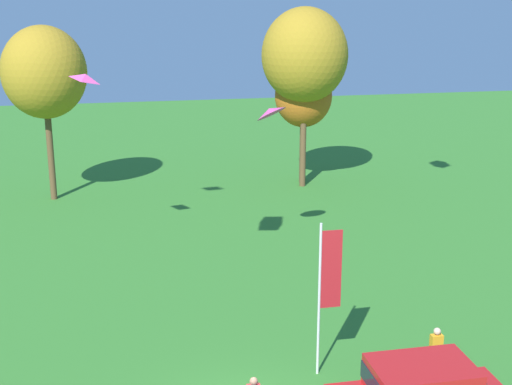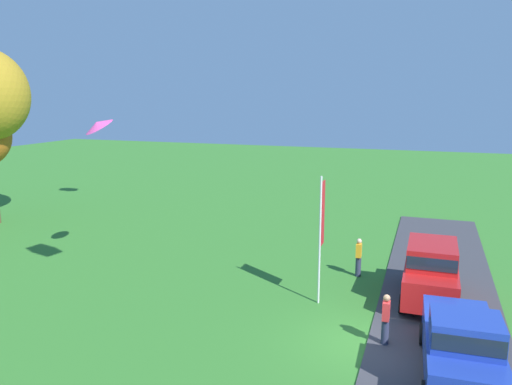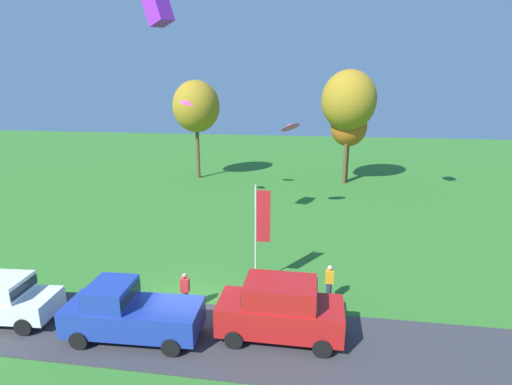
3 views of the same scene
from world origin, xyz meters
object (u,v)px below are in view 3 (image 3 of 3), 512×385
at_px(kite_box_mid_center, 158,10).
at_px(tree_center_back, 196,107).
at_px(tree_lone_near, 349,101).
at_px(kite_diamond_high_right, 187,102).
at_px(flag_banner, 261,223).
at_px(person_beside_suv, 329,283).
at_px(car_pickup_mid_row, 128,311).
at_px(car_sedan_by_flagpole, 0,298).
at_px(person_on_lawn, 185,292).
at_px(tree_far_right, 349,127).
at_px(car_suv_far_end, 280,307).
at_px(kite_delta_trailing_tail, 290,126).

bearing_deg(kite_box_mid_center, tree_center_back, 102.07).
height_order(tree_center_back, tree_lone_near, tree_lone_near).
relative_size(tree_lone_near, kite_diamond_high_right, 10.90).
bearing_deg(tree_lone_near, flag_banner, -103.43).
height_order(person_beside_suv, kite_box_mid_center, kite_box_mid_center).
relative_size(car_pickup_mid_row, tree_lone_near, 0.48).
bearing_deg(tree_center_back, car_sedan_by_flagpole, -90.63).
height_order(person_on_lawn, flag_banner, flag_banner).
bearing_deg(flag_banner, car_sedan_by_flagpole, -154.87).
distance_m(car_sedan_by_flagpole, tree_far_right, 31.11).
bearing_deg(kite_box_mid_center, car_suv_far_end, -46.29).
bearing_deg(kite_diamond_high_right, kite_box_mid_center, -80.10).
bearing_deg(kite_diamond_high_right, tree_far_right, 41.64).
bearing_deg(tree_lone_near, tree_center_back, 179.51).
relative_size(car_suv_far_end, kite_box_mid_center, 3.52).
height_order(car_suv_far_end, tree_center_back, tree_center_back).
relative_size(person_beside_suv, kite_box_mid_center, 1.31).
xyz_separation_m(car_pickup_mid_row, tree_far_right, (9.58, 27.09, 4.22)).
xyz_separation_m(car_suv_far_end, tree_center_back, (-10.80, 25.54, 5.84)).
xyz_separation_m(car_pickup_mid_row, kite_box_mid_center, (-1.31, 8.02, 11.65)).
relative_size(tree_center_back, kite_box_mid_center, 7.40).
bearing_deg(kite_box_mid_center, car_sedan_by_flagpole, -118.38).
distance_m(car_sedan_by_flagpole, kite_delta_trailing_tail, 18.81).
bearing_deg(tree_center_back, tree_far_right, 2.80).
bearing_deg(tree_center_back, person_beside_suv, -60.70).
xyz_separation_m(car_sedan_by_flagpole, kite_diamond_high_right, (2.79, 15.92, 6.96)).
xyz_separation_m(car_pickup_mid_row, flag_banner, (4.26, 4.82, 2.00)).
xyz_separation_m(tree_center_back, kite_box_mid_center, (3.92, -18.34, 5.62)).
height_order(tree_center_back, kite_box_mid_center, kite_box_mid_center).
relative_size(person_on_lawn, tree_center_back, 0.18).
relative_size(car_pickup_mid_row, kite_box_mid_center, 3.87).
distance_m(tree_center_back, kite_box_mid_center, 19.58).
bearing_deg(person_beside_suv, kite_diamond_high_right, 129.45).
relative_size(car_sedan_by_flagpole, tree_far_right, 0.62).
distance_m(tree_center_back, kite_diamond_high_right, 10.55).
relative_size(car_pickup_mid_row, person_beside_suv, 2.96).
relative_size(flag_banner, kite_delta_trailing_tail, 3.68).
relative_size(kite_delta_trailing_tail, kite_diamond_high_right, 1.37).
bearing_deg(tree_far_right, kite_box_mid_center, -119.74).
xyz_separation_m(person_on_lawn, kite_box_mid_center, (-2.78, 5.90, 11.88)).
distance_m(person_on_lawn, flag_banner, 4.48).
bearing_deg(person_beside_suv, tree_center_back, 119.30).
distance_m(car_sedan_by_flagpole, person_on_lawn, 7.24).
bearing_deg(kite_delta_trailing_tail, flag_banner, -92.99).
bearing_deg(tree_lone_near, kite_box_mid_center, -120.40).
xyz_separation_m(person_on_lawn, tree_center_back, (-6.70, 24.24, 6.26)).
relative_size(tree_lone_near, kite_box_mid_center, 8.09).
height_order(tree_center_back, tree_far_right, tree_center_back).
bearing_deg(person_beside_suv, car_sedan_by_flagpole, -164.61).
distance_m(car_suv_far_end, kite_diamond_high_right, 18.67).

